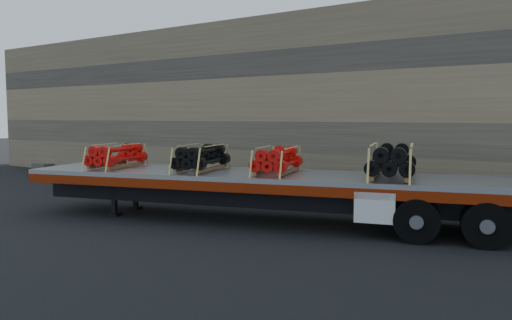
{
  "coord_description": "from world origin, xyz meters",
  "views": [
    {
      "loc": [
        7.6,
        -11.79,
        3.0
      ],
      "look_at": [
        -0.69,
        0.52,
        1.7
      ],
      "focal_mm": 35.0,
      "sensor_mm": 36.0,
      "label": 1
    }
  ],
  "objects": [
    {
      "name": "bundle_rear",
      "position": [
        3.31,
        0.95,
        1.82
      ],
      "size": [
        1.77,
        2.59,
        0.84
      ],
      "primitive_type": null,
      "rotation": [
        0.0,
        0.0,
        0.27
      ],
      "color": "black",
      "rests_on": "trailer"
    },
    {
      "name": "rock_wall",
      "position": [
        0.0,
        6.5,
        3.5
      ],
      "size": [
        44.0,
        3.0,
        7.0
      ],
      "primitive_type": "cube",
      "color": "#7A6B54",
      "rests_on": "ground"
    },
    {
      "name": "bundle_front",
      "position": [
        -4.73,
        -1.3,
        1.76
      ],
      "size": [
        1.5,
        2.19,
        0.71
      ],
      "primitive_type": null,
      "rotation": [
        0.0,
        0.0,
        0.27
      ],
      "color": "red",
      "rests_on": "trailer"
    },
    {
      "name": "bundle_midrear",
      "position": [
        0.3,
        0.11,
        1.76
      ],
      "size": [
        1.5,
        2.19,
        0.71
      ],
      "primitive_type": null,
      "rotation": [
        0.0,
        0.0,
        0.27
      ],
      "color": "red",
      "rests_on": "trailer"
    },
    {
      "name": "trailer",
      "position": [
        -0.11,
        -0.01,
        0.7
      ],
      "size": [
        14.23,
        6.38,
        1.4
      ],
      "primitive_type": null,
      "rotation": [
        0.0,
        0.0,
        0.27
      ],
      "color": "#A4A7AB",
      "rests_on": "ground"
    },
    {
      "name": "ground",
      "position": [
        0.0,
        0.0,
        0.0
      ],
      "size": [
        120.0,
        120.0,
        0.0
      ],
      "primitive_type": "plane",
      "color": "black",
      "rests_on": "ground"
    },
    {
      "name": "bundle_midfront",
      "position": [
        -1.94,
        -0.52,
        1.77
      ],
      "size": [
        1.54,
        2.25,
        0.73
      ],
      "primitive_type": null,
      "rotation": [
        0.0,
        0.0,
        0.27
      ],
      "color": "black",
      "rests_on": "trailer"
    }
  ]
}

